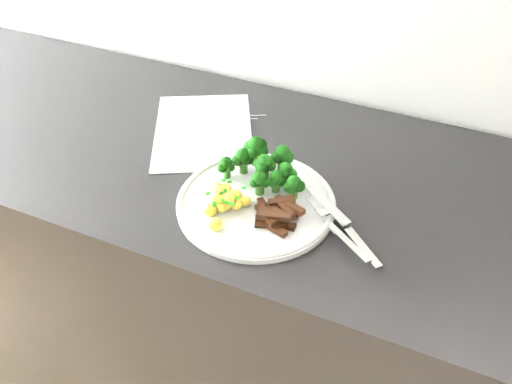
{
  "coord_description": "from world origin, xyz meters",
  "views": [
    {
      "loc": [
        0.28,
        0.96,
        1.47
      ],
      "look_at": [
        0.01,
        1.59,
        0.89
      ],
      "focal_mm": 37.32,
      "sensor_mm": 36.0,
      "label": 1
    }
  ],
  "objects_px": {
    "plate": "(256,202)",
    "knife": "(351,234)",
    "recipe_paper": "(203,130)",
    "fork": "(338,231)",
    "broccoli": "(265,164)",
    "beef_strips": "(276,215)",
    "counter": "(239,302)",
    "potatoes": "(224,200)"
  },
  "relations": [
    {
      "from": "counter",
      "to": "beef_strips",
      "type": "distance_m",
      "value": 0.49
    },
    {
      "from": "recipe_paper",
      "to": "plate",
      "type": "height_order",
      "value": "plate"
    },
    {
      "from": "potatoes",
      "to": "beef_strips",
      "type": "distance_m",
      "value": 0.09
    },
    {
      "from": "counter",
      "to": "plate",
      "type": "relative_size",
      "value": 8.36
    },
    {
      "from": "beef_strips",
      "to": "recipe_paper",
      "type": "bearing_deg",
      "value": 141.04
    },
    {
      "from": "beef_strips",
      "to": "counter",
      "type": "bearing_deg",
      "value": 137.37
    },
    {
      "from": "recipe_paper",
      "to": "fork",
      "type": "distance_m",
      "value": 0.39
    },
    {
      "from": "fork",
      "to": "knife",
      "type": "height_order",
      "value": "fork"
    },
    {
      "from": "plate",
      "to": "knife",
      "type": "bearing_deg",
      "value": -3.39
    },
    {
      "from": "broccoli",
      "to": "knife",
      "type": "distance_m",
      "value": 0.2
    },
    {
      "from": "plate",
      "to": "broccoli",
      "type": "xyz_separation_m",
      "value": [
        -0.01,
        0.06,
        0.04
      ]
    },
    {
      "from": "plate",
      "to": "potatoes",
      "type": "distance_m",
      "value": 0.06
    },
    {
      "from": "broccoli",
      "to": "knife",
      "type": "bearing_deg",
      "value": -21.08
    },
    {
      "from": "beef_strips",
      "to": "broccoli",
      "type": "bearing_deg",
      "value": 123.15
    },
    {
      "from": "counter",
      "to": "plate",
      "type": "bearing_deg",
      "value": -47.82
    },
    {
      "from": "plate",
      "to": "knife",
      "type": "xyz_separation_m",
      "value": [
        0.17,
        -0.01,
        0.0
      ]
    },
    {
      "from": "fork",
      "to": "recipe_paper",
      "type": "bearing_deg",
      "value": 151.42
    },
    {
      "from": "recipe_paper",
      "to": "knife",
      "type": "bearing_deg",
      "value": -25.91
    },
    {
      "from": "potatoes",
      "to": "knife",
      "type": "height_order",
      "value": "potatoes"
    },
    {
      "from": "recipe_paper",
      "to": "potatoes",
      "type": "xyz_separation_m",
      "value": [
        0.15,
        -0.2,
        0.02
      ]
    },
    {
      "from": "fork",
      "to": "counter",
      "type": "bearing_deg",
      "value": 153.51
    },
    {
      "from": "recipe_paper",
      "to": "broccoli",
      "type": "bearing_deg",
      "value": -30.27
    },
    {
      "from": "counter",
      "to": "plate",
      "type": "distance_m",
      "value": 0.46
    },
    {
      "from": "plate",
      "to": "fork",
      "type": "relative_size",
      "value": 1.95
    },
    {
      "from": "knife",
      "to": "beef_strips",
      "type": "bearing_deg",
      "value": -171.39
    },
    {
      "from": "plate",
      "to": "knife",
      "type": "distance_m",
      "value": 0.17
    },
    {
      "from": "broccoli",
      "to": "plate",
      "type": "bearing_deg",
      "value": -82.08
    },
    {
      "from": "plate",
      "to": "knife",
      "type": "height_order",
      "value": "knife"
    },
    {
      "from": "potatoes",
      "to": "broccoli",
      "type": "bearing_deg",
      "value": 69.06
    },
    {
      "from": "counter",
      "to": "fork",
      "type": "distance_m",
      "value": 0.52
    },
    {
      "from": "knife",
      "to": "broccoli",
      "type": "bearing_deg",
      "value": 158.92
    },
    {
      "from": "counter",
      "to": "beef_strips",
      "type": "bearing_deg",
      "value": -42.63
    },
    {
      "from": "recipe_paper",
      "to": "counter",
      "type": "bearing_deg",
      "value": -33.24
    },
    {
      "from": "potatoes",
      "to": "beef_strips",
      "type": "xyz_separation_m",
      "value": [
        0.09,
        0.01,
        -0.0
      ]
    },
    {
      "from": "plate",
      "to": "beef_strips",
      "type": "xyz_separation_m",
      "value": [
        0.05,
        -0.03,
        0.01
      ]
    },
    {
      "from": "beef_strips",
      "to": "knife",
      "type": "height_order",
      "value": "beef_strips"
    },
    {
      "from": "potatoes",
      "to": "knife",
      "type": "distance_m",
      "value": 0.22
    },
    {
      "from": "broccoli",
      "to": "potatoes",
      "type": "height_order",
      "value": "broccoli"
    },
    {
      "from": "plate",
      "to": "fork",
      "type": "height_order",
      "value": "fork"
    },
    {
      "from": "plate",
      "to": "fork",
      "type": "xyz_separation_m",
      "value": [
        0.15,
        -0.02,
        0.01
      ]
    },
    {
      "from": "fork",
      "to": "broccoli",
      "type": "bearing_deg",
      "value": 153.42
    },
    {
      "from": "broccoli",
      "to": "fork",
      "type": "distance_m",
      "value": 0.18
    }
  ]
}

